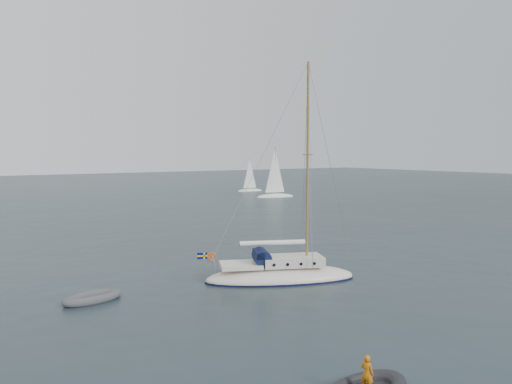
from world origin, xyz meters
TOP-DOWN VIEW (x-y plane):
  - ground at (0.00, 0.00)m, footprint 300.00×300.00m
  - sailboat at (-0.97, -0.23)m, footprint 9.37×2.81m
  - dinghy at (-11.39, 1.79)m, footprint 3.12×1.41m
  - distant_yacht_c at (30.44, 43.28)m, footprint 6.71×3.58m
  - distant_yacht_b at (33.95, 56.23)m, footprint 5.26×2.80m

SIDE VIEW (x-z plane):
  - ground at x=0.00m, z-range 0.00..0.00m
  - dinghy at x=-11.39m, z-range -0.03..0.42m
  - sailboat at x=-0.97m, z-range -5.66..7.68m
  - distant_yacht_b at x=33.95m, z-range -0.51..6.46m
  - distant_yacht_c at x=30.44m, z-range -0.65..8.25m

